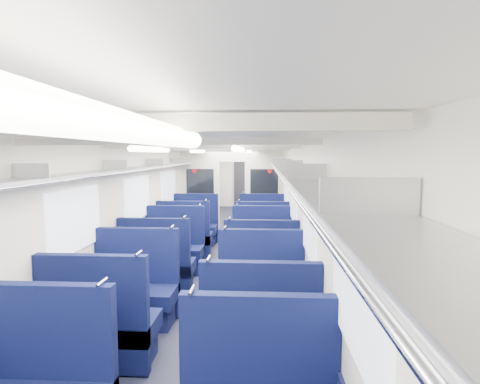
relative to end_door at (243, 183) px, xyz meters
name	(u,v)px	position (x,y,z in m)	size (l,w,h in m)	color
floor	(219,268)	(0.00, -8.94, -1.00)	(2.80, 18.00, 0.01)	black
ceiling	(218,146)	(0.00, -8.94, 1.35)	(2.80, 18.00, 0.01)	white
wall_left	(147,207)	(-1.40, -8.94, 0.18)	(0.02, 18.00, 2.35)	beige
dado_left	(148,249)	(-1.39, -8.94, -0.65)	(0.03, 17.90, 0.70)	#111638
wall_right	(292,209)	(1.40, -8.94, 0.18)	(0.02, 18.00, 2.35)	beige
dado_right	(291,251)	(1.39, -8.94, -0.65)	(0.03, 17.90, 0.70)	#111638
wall_far	(243,179)	(0.00, 0.06, 0.18)	(2.80, 0.02, 2.35)	beige
luggage_rack_left	(155,166)	(-1.21, -8.94, 0.97)	(0.36, 17.40, 0.18)	#B2B5BA
luggage_rack_right	(283,166)	(1.21, -8.94, 0.97)	(0.36, 17.40, 0.18)	#B2B5BA
windows	(216,198)	(0.00, -9.40, 0.42)	(2.78, 15.60, 0.75)	white
ceiling_fittings	(217,149)	(0.00, -9.20, 1.29)	(2.70, 16.06, 0.11)	silver
end_door	(243,183)	(0.00, 0.00, 0.00)	(0.75, 0.06, 2.00)	black
bulkhead	(232,190)	(0.00, -5.68, 0.23)	(2.80, 0.10, 2.35)	silver
seat_8	(100,330)	(-0.83, -12.52, -0.61)	(1.13, 0.62, 1.26)	#0E1544
seat_9	(260,341)	(0.83, -12.67, -0.61)	(1.13, 0.62, 1.26)	#0E1544
seat_10	(134,293)	(-0.83, -11.44, -0.61)	(1.13, 0.62, 1.26)	#0E1544
seat_11	(261,296)	(0.83, -11.43, -0.61)	(1.13, 0.62, 1.26)	#0E1544
seat_12	(157,268)	(-0.83, -10.32, -0.61)	(1.13, 0.62, 1.26)	#0E1544
seat_13	(261,271)	(0.83, -10.39, -0.61)	(1.13, 0.62, 1.26)	#0E1544
seat_14	(174,251)	(-0.83, -9.17, -0.61)	(1.13, 0.62, 1.26)	#0E1544
seat_15	(262,251)	(0.83, -9.07, -0.61)	(1.13, 0.62, 1.26)	#0E1544
seat_16	(185,239)	(-0.83, -8.11, -0.61)	(1.13, 0.62, 1.26)	#0E1544
seat_17	(262,239)	(0.83, -8.09, -0.61)	(1.13, 0.62, 1.26)	#0E1544
seat_18	(195,228)	(-0.83, -6.90, -0.61)	(1.13, 0.62, 1.26)	#0E1544
seat_19	(262,228)	(0.83, -6.80, -0.61)	(1.13, 0.62, 1.26)	#0E1544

